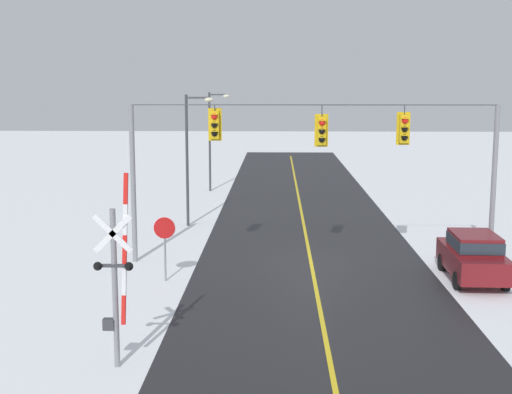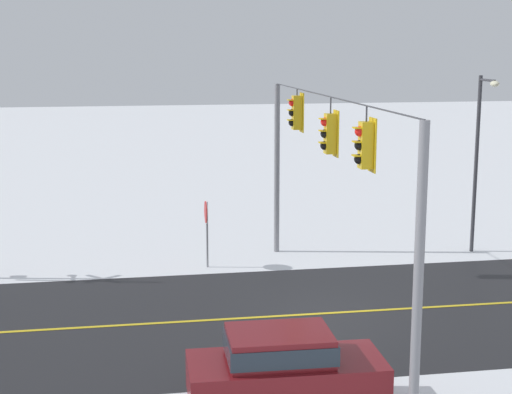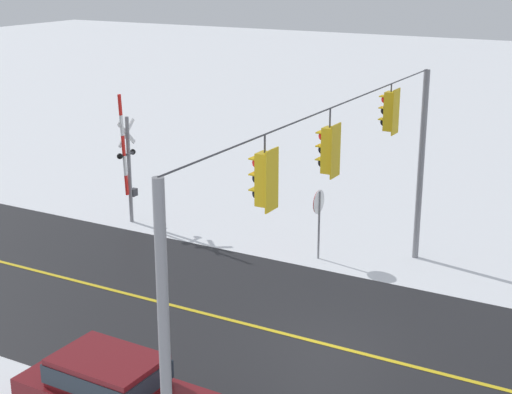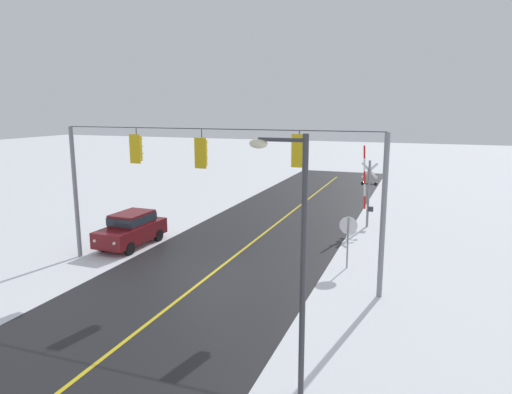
% 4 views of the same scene
% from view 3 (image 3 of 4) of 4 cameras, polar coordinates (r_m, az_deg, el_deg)
% --- Properties ---
extents(ground_plane, '(160.00, 160.00, 0.00)m').
position_cam_3_polar(ground_plane, '(20.26, 5.39, -10.82)').
color(ground_plane, white).
extents(signal_span, '(14.20, 0.47, 6.22)m').
position_cam_3_polar(signal_span, '(18.64, 5.71, 0.80)').
color(signal_span, gray).
rests_on(signal_span, ground).
extents(stop_sign, '(0.80, 0.09, 2.35)m').
position_cam_3_polar(stop_sign, '(25.14, 4.64, -0.87)').
color(stop_sign, gray).
rests_on(stop_sign, ground).
extents(railroad_crossing, '(0.98, 0.31, 4.87)m').
position_cam_3_polar(railroad_crossing, '(28.83, -9.41, 2.54)').
color(railroad_crossing, gray).
rests_on(railroad_crossing, ground).
extents(parked_car_maroon, '(1.89, 4.23, 1.74)m').
position_cam_3_polar(parked_car_maroon, '(16.65, -10.51, -13.97)').
color(parked_car_maroon, maroon).
rests_on(parked_car_maroon, ground).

